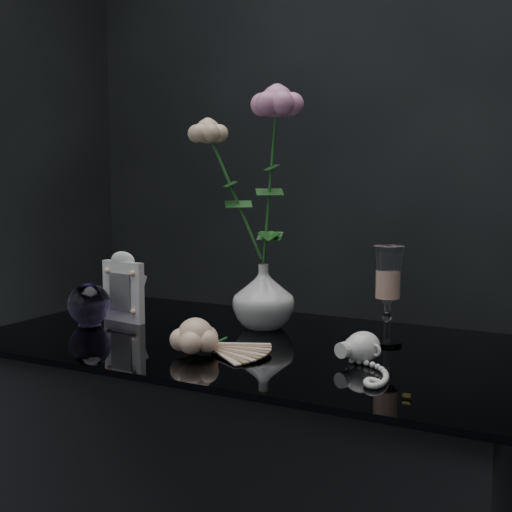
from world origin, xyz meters
The scene contains 8 objects.
vase centered at (-0.03, 0.16, 0.83)m, with size 0.13×0.13×0.13m, color silver.
wine_glass centered at (0.24, 0.14, 0.86)m, with size 0.06×0.06×0.19m, color white, non-canonical shape.
picture_frame centered at (-0.33, 0.07, 0.84)m, with size 0.11×0.09×0.15m, color white, non-canonical shape.
paperweight centered at (-0.37, 0.01, 0.81)m, with size 0.09×0.09×0.09m, color #8B70B6, non-canonical shape.
paper_fan centered at (-0.01, -0.06, 0.77)m, with size 0.21×0.16×0.02m, color beige, non-canonical shape.
loose_rose centered at (-0.04, -0.09, 0.80)m, with size 0.15×0.20×0.07m, color beige, non-canonical shape.
pearl_jar centered at (0.24, 0.00, 0.79)m, with size 0.19×0.20×0.06m, color white, non-canonical shape.
roses centered at (-0.05, 0.15, 1.08)m, with size 0.22×0.12×0.42m.
Camera 1 is at (0.64, -1.13, 1.09)m, focal length 50.00 mm.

